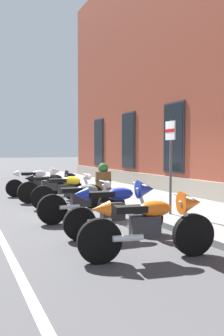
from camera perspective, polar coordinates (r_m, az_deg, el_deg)
The scene contains 10 objects.
ground_plane at distance 8.99m, azimuth 0.94°, elevation -7.47°, with size 140.00×140.00×0.00m, color #424244.
sidewalk at distance 9.76m, azimuth 9.21°, elevation -6.29°, with size 30.06×3.11×0.13m, color slate.
motorcycle_white_sport at distance 12.23m, azimuth -12.64°, elevation -2.05°, with size 0.62×2.15×1.05m.
motorcycle_black_sport at distance 10.73m, azimuth -10.15°, elevation -2.84°, with size 0.62×2.16×1.00m.
motorcycle_yellow_naked at distance 9.31m, azimuth -7.60°, elevation -4.08°, with size 0.67×2.03×0.99m.
motorcycle_grey_naked at distance 7.61m, azimuth -4.97°, elevation -5.78°, with size 0.62×2.11×0.93m.
motorcycle_blue_sport at distance 6.26m, azimuth 1.23°, elevation -6.71°, with size 0.62×2.00×1.07m.
motorcycle_orange_sport at distance 5.04m, azimuth 7.19°, elevation -9.42°, with size 0.71×2.14×1.02m.
parking_sign at distance 7.87m, azimuth 10.15°, elevation 2.57°, with size 0.36×0.07×2.23m.
barrel_planter at distance 12.94m, azimuth -1.53°, elevation -1.74°, with size 0.65×0.65×1.03m.
Camera 1 is at (7.93, -3.90, 1.64)m, focal length 35.02 mm.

